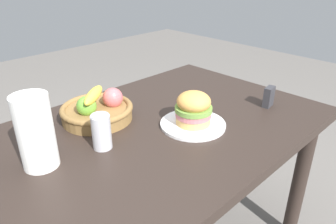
{
  "coord_description": "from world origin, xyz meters",
  "views": [
    {
      "loc": [
        -0.73,
        -0.81,
        1.34
      ],
      "look_at": [
        0.05,
        -0.03,
        0.81
      ],
      "focal_mm": 34.09,
      "sensor_mm": 36.0,
      "label": 1
    }
  ],
  "objects": [
    {
      "name": "dining_table",
      "position": [
        0.0,
        0.0,
        0.65
      ],
      "size": [
        1.4,
        0.9,
        0.75
      ],
      "color": "#2D231E",
      "rests_on": "ground_plane"
    },
    {
      "name": "paper_towel_roll",
      "position": [
        -0.42,
        0.06,
        0.87
      ],
      "size": [
        0.11,
        0.11,
        0.24
      ],
      "primitive_type": "cylinder",
      "color": "white",
      "rests_on": "dining_table"
    },
    {
      "name": "sandwich",
      "position": [
        0.12,
        -0.1,
        0.83
      ],
      "size": [
        0.14,
        0.14,
        0.13
      ],
      "color": "#DBAD60",
      "rests_on": "plate"
    },
    {
      "name": "soda_can",
      "position": [
        -0.22,
        0.02,
        0.81
      ],
      "size": [
        0.07,
        0.07,
        0.13
      ],
      "color": "silver",
      "rests_on": "dining_table"
    },
    {
      "name": "fruit_basket",
      "position": [
        -0.12,
        0.21,
        0.79
      ],
      "size": [
        0.29,
        0.29,
        0.14
      ],
      "color": "olive",
      "rests_on": "dining_table"
    },
    {
      "name": "plate",
      "position": [
        0.12,
        -0.1,
        0.76
      ],
      "size": [
        0.26,
        0.26,
        0.01
      ],
      "primitive_type": "cylinder",
      "color": "white",
      "rests_on": "dining_table"
    },
    {
      "name": "napkin_holder",
      "position": [
        0.49,
        -0.21,
        0.8
      ],
      "size": [
        0.06,
        0.04,
        0.09
      ],
      "primitive_type": "cube",
      "rotation": [
        0.0,
        0.0,
        0.15
      ],
      "color": "#333338",
      "rests_on": "dining_table"
    }
  ]
}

